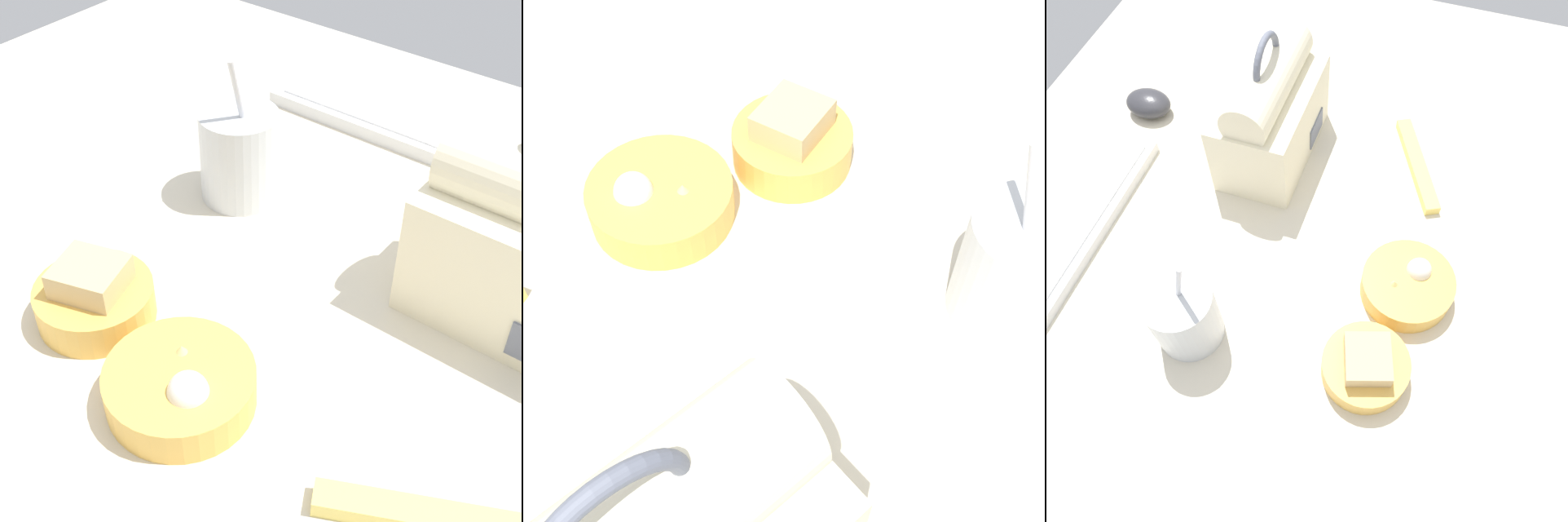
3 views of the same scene
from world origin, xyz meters
TOP-DOWN VIEW (x-y plane):
  - desk_surface at (0.00, 0.00)cm, footprint 140.00×110.00cm
  - soup_cup at (-13.91, 9.58)cm, footprint 9.01×9.01cm
  - bento_bowl_sandwich at (-12.01, -14.48)cm, footprint 11.38×11.38cm
  - bento_bowl_snacks at (1.36, -16.95)cm, footprint 13.01×13.01cm

SIDE VIEW (x-z plane):
  - desk_surface at x=0.00cm, z-range 0.00..2.00cm
  - bento_bowl_snacks at x=1.36cm, z-range 1.30..6.73cm
  - bento_bowl_sandwich at x=-12.01cm, z-range 1.18..7.66cm
  - soup_cup at x=-13.91cm, z-range -1.33..16.47cm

